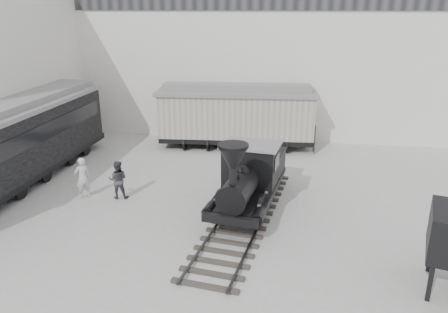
% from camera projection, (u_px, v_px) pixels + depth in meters
% --- Properties ---
extents(ground, '(90.00, 90.00, 0.00)m').
position_uv_depth(ground, '(210.00, 250.00, 15.66)').
color(ground, '#9E9E9B').
extents(north_wall, '(34.00, 2.51, 11.00)m').
position_uv_depth(north_wall, '(251.00, 51.00, 27.82)').
color(north_wall, silver).
rests_on(north_wall, ground).
extents(locomotive, '(3.66, 10.43, 3.61)m').
position_uv_depth(locomotive, '(248.00, 182.00, 18.22)').
color(locomotive, black).
rests_on(locomotive, ground).
extents(boxcar, '(9.65, 3.57, 3.88)m').
position_uv_depth(boxcar, '(236.00, 114.00, 26.45)').
color(boxcar, black).
rests_on(boxcar, ground).
extents(passenger_coach, '(3.48, 14.35, 3.82)m').
position_uv_depth(passenger_coach, '(14.00, 143.00, 20.72)').
color(passenger_coach, black).
rests_on(passenger_coach, ground).
extents(visitor_a, '(0.81, 0.81, 1.90)m').
position_uv_depth(visitor_a, '(83.00, 178.00, 19.66)').
color(visitor_a, silver).
rests_on(visitor_a, ground).
extents(visitor_b, '(0.97, 0.82, 1.77)m').
position_uv_depth(visitor_b, '(118.00, 180.00, 19.60)').
color(visitor_b, '#39393D').
rests_on(visitor_b, ground).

